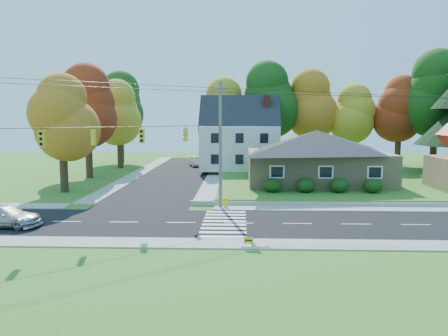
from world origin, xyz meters
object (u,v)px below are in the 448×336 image
object	(u,v)px
silver_sedan	(5,216)
fire_hydrant	(225,203)
ranch_house	(317,156)
white_car	(196,161)

from	to	relation	value
silver_sedan	fire_hydrant	world-z (taller)	silver_sedan
ranch_house	silver_sedan	bearing A→B (deg)	-143.39
white_car	fire_hydrant	xyz separation A→B (m)	(5.42, -29.75, -0.31)
ranch_house	white_car	xyz separation A→B (m)	(-14.51, 18.83, -2.54)
silver_sedan	white_car	size ratio (longest dim) A/B	1.14
silver_sedan	fire_hydrant	distance (m)	15.89
fire_hydrant	silver_sedan	bearing A→B (deg)	-155.55
ranch_house	white_car	world-z (taller)	ranch_house
ranch_house	fire_hydrant	world-z (taller)	ranch_house
ranch_house	silver_sedan	xyz separation A→B (m)	(-23.55, -17.50, -2.54)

